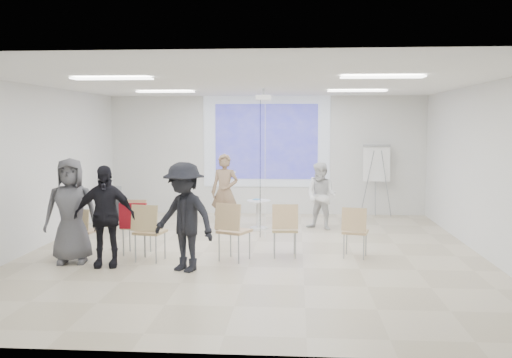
# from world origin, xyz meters

# --- Properties ---
(floor) EXTENTS (8.00, 9.00, 0.10)m
(floor) POSITION_xyz_m (0.00, 0.00, -0.05)
(floor) COLOR beige
(floor) RESTS_ON ground
(ceiling) EXTENTS (8.00, 9.00, 0.10)m
(ceiling) POSITION_xyz_m (0.00, 0.00, 3.05)
(ceiling) COLOR white
(ceiling) RESTS_ON wall_back
(wall_back) EXTENTS (8.00, 0.10, 3.00)m
(wall_back) POSITION_xyz_m (0.00, 4.55, 1.50)
(wall_back) COLOR silver
(wall_back) RESTS_ON floor
(wall_left) EXTENTS (0.10, 9.00, 3.00)m
(wall_left) POSITION_xyz_m (-4.05, 0.00, 1.50)
(wall_left) COLOR silver
(wall_left) RESTS_ON floor
(wall_right) EXTENTS (0.10, 9.00, 3.00)m
(wall_right) POSITION_xyz_m (4.05, 0.00, 1.50)
(wall_right) COLOR silver
(wall_right) RESTS_ON floor
(projection_halo) EXTENTS (3.20, 0.01, 2.30)m
(projection_halo) POSITION_xyz_m (0.00, 4.49, 1.85)
(projection_halo) COLOR silver
(projection_halo) RESTS_ON wall_back
(projection_image) EXTENTS (2.60, 0.01, 1.90)m
(projection_image) POSITION_xyz_m (0.00, 4.47, 1.85)
(projection_image) COLOR #3536B5
(projection_image) RESTS_ON wall_back
(pedestal_table) EXTENTS (0.65, 0.65, 0.66)m
(pedestal_table) POSITION_xyz_m (-0.05, 2.31, 0.36)
(pedestal_table) COLOR white
(pedestal_table) RESTS_ON floor
(player_left) EXTENTS (0.75, 0.57, 1.87)m
(player_left) POSITION_xyz_m (-0.78, 2.18, 0.94)
(player_left) COLOR #96775C
(player_left) RESTS_ON floor
(player_right) EXTENTS (0.98, 0.91, 1.62)m
(player_right) POSITION_xyz_m (1.31, 2.41, 0.81)
(player_right) COLOR white
(player_right) RESTS_ON floor
(controller_left) EXTENTS (0.06, 0.12, 0.04)m
(controller_left) POSITION_xyz_m (-0.60, 2.43, 1.23)
(controller_left) COLOR silver
(controller_left) RESTS_ON player_left
(controller_right) EXTENTS (0.09, 0.12, 0.04)m
(controller_right) POSITION_xyz_m (1.13, 2.66, 1.09)
(controller_right) COLOR white
(controller_right) RESTS_ON player_right
(chair_far_left) EXTENTS (0.46, 0.48, 0.83)m
(chair_far_left) POSITION_xyz_m (-2.95, -0.39, 0.49)
(chair_far_left) COLOR tan
(chair_far_left) RESTS_ON floor
(chair_left_mid) EXTENTS (0.47, 0.50, 1.00)m
(chair_left_mid) POSITION_xyz_m (-2.03, -0.31, 0.59)
(chair_left_mid) COLOR tan
(chair_left_mid) RESTS_ON floor
(chair_left_inner) EXTENTS (0.53, 0.56, 0.97)m
(chair_left_inner) POSITION_xyz_m (-1.69, -0.77, 0.58)
(chair_left_inner) COLOR tan
(chair_left_inner) RESTS_ON floor
(chair_center) EXTENTS (0.63, 0.64, 0.99)m
(chair_center) POSITION_xyz_m (-0.30, -0.64, 0.59)
(chair_center) COLOR tan
(chair_center) RESTS_ON floor
(chair_right_inner) EXTENTS (0.47, 0.50, 0.94)m
(chair_right_inner) POSITION_xyz_m (0.58, -0.30, 0.56)
(chair_right_inner) COLOR tan
(chair_right_inner) RESTS_ON floor
(chair_right_far) EXTENTS (0.50, 0.53, 0.89)m
(chair_right_far) POSITION_xyz_m (1.77, -0.27, 0.53)
(chair_right_far) COLOR tan
(chair_right_far) RESTS_ON floor
(red_jacket) EXTENTS (0.46, 0.11, 0.44)m
(red_jacket) POSITION_xyz_m (-2.03, -0.44, 0.72)
(red_jacket) COLOR maroon
(red_jacket) RESTS_ON chair_left_mid
(laptop) EXTENTS (0.40, 0.32, 0.03)m
(laptop) POSITION_xyz_m (-1.67, -0.67, 0.52)
(laptop) COLOR black
(laptop) RESTS_ON chair_left_inner
(audience_left) EXTENTS (1.17, 0.80, 1.88)m
(audience_left) POSITION_xyz_m (-2.30, -1.12, 0.94)
(audience_left) COLOR black
(audience_left) RESTS_ON floor
(audience_mid) EXTENTS (1.42, 1.19, 1.93)m
(audience_mid) POSITION_xyz_m (-0.97, -1.31, 0.97)
(audience_mid) COLOR black
(audience_mid) RESTS_ON floor
(audience_outer) EXTENTS (1.05, 0.80, 1.95)m
(audience_outer) POSITION_xyz_m (-2.94, -0.91, 0.97)
(audience_outer) COLOR #57575C
(audience_outer) RESTS_ON floor
(flipchart_easel) EXTENTS (0.77, 0.58, 1.79)m
(flipchart_easel) POSITION_xyz_m (2.73, 4.20, 1.32)
(flipchart_easel) COLOR gray
(flipchart_easel) RESTS_ON floor
(av_cart) EXTENTS (0.62, 0.55, 0.80)m
(av_cart) POSITION_xyz_m (-3.68, 3.36, 0.37)
(av_cart) COLOR black
(av_cart) RESTS_ON floor
(ceiling_projector) EXTENTS (0.30, 0.25, 3.00)m
(ceiling_projector) POSITION_xyz_m (0.10, 1.49, 2.69)
(ceiling_projector) COLOR white
(ceiling_projector) RESTS_ON ceiling
(fluor_panel_nw) EXTENTS (1.20, 0.30, 0.02)m
(fluor_panel_nw) POSITION_xyz_m (-2.00, 2.00, 2.97)
(fluor_panel_nw) COLOR white
(fluor_panel_nw) RESTS_ON ceiling
(fluor_panel_ne) EXTENTS (1.20, 0.30, 0.02)m
(fluor_panel_ne) POSITION_xyz_m (2.00, 2.00, 2.97)
(fluor_panel_ne) COLOR white
(fluor_panel_ne) RESTS_ON ceiling
(fluor_panel_sw) EXTENTS (1.20, 0.30, 0.02)m
(fluor_panel_sw) POSITION_xyz_m (-2.00, -1.50, 2.97)
(fluor_panel_sw) COLOR white
(fluor_panel_sw) RESTS_ON ceiling
(fluor_panel_se) EXTENTS (1.20, 0.30, 0.02)m
(fluor_panel_se) POSITION_xyz_m (2.00, -1.50, 2.97)
(fluor_panel_se) COLOR white
(fluor_panel_se) RESTS_ON ceiling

